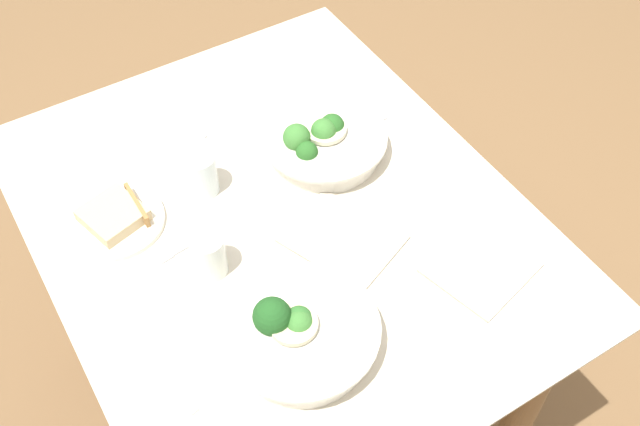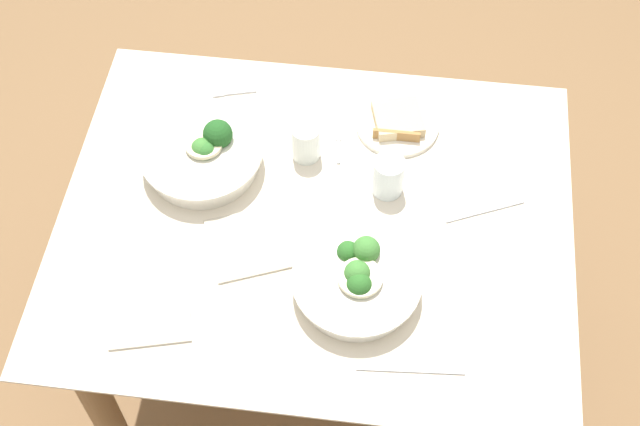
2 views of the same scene
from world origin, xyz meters
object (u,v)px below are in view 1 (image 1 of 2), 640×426
Objects in this scene: bread_side_plate at (115,218)px; napkin_folded_lower at (481,268)px; water_glass_center at (200,174)px; napkin_folded_upper at (343,239)px; table_knife_left at (357,94)px; fork_by_far_bowl at (179,251)px; water_glass_side at (209,255)px; fork_by_near_bowl at (177,395)px; broccoli_bowl_near at (323,142)px; broccoli_bowl_far at (298,333)px; table_knife_right at (174,121)px.

napkin_folded_lower is (-0.47, -0.54, -0.01)m from bread_side_plate.
napkin_folded_lower is at bearing -141.84° from water_glass_center.
bread_side_plate reaches higher than napkin_folded_upper.
table_knife_left is at bearing -37.07° from napkin_folded_upper.
water_glass_side is at bearing 109.32° from fork_by_far_bowl.
fork_by_near_bowl is 0.50× the size of napkin_folded_upper.
napkin_folded_upper is at bearing 157.54° from broccoli_bowl_near.
bread_side_plate reaches higher than napkin_folded_lower.
broccoli_bowl_far reaches higher than water_glass_center.
water_glass_side is 0.50× the size of table_knife_right.
napkin_folded_lower is (-0.06, -0.60, 0.00)m from fork_by_near_bowl.
fork_by_far_bowl is 0.92× the size of fork_by_near_bowl.
table_knife_right is 0.89× the size of napkin_folded_upper.
broccoli_bowl_far is at bearing -158.28° from bread_side_plate.
fork_by_near_bowl is (-0.39, 0.24, -0.05)m from water_glass_center.
water_glass_side is 0.52× the size of napkin_folded_lower.
bread_side_plate reaches higher than fork_by_far_bowl.
bread_side_plate is at bearing 49.43° from napkin_folded_lower.
table_knife_left is at bearing 110.04° from fork_by_near_bowl.
napkin_folded_lower is at bearing -130.57° from bread_side_plate.
broccoli_bowl_near reaches higher than water_glass_side.
broccoli_bowl_near reaches higher than table_knife_right.
fork_by_far_bowl is 0.46× the size of napkin_folded_upper.
fork_by_far_bowl is at bearing 132.93° from table_knife_right.
fork_by_far_bowl is at bearing -149.81° from bread_side_plate.
napkin_folded_upper is (0.15, -0.19, -0.03)m from broccoli_bowl_far.
broccoli_bowl_far reaches higher than broccoli_bowl_near.
table_knife_right is at bearing -14.99° from water_glass_side.
broccoli_bowl_far is 3.00× the size of water_glass_side.
broccoli_bowl_far is 0.23m from fork_by_near_bowl.
table_knife_left is 0.54m from napkin_folded_lower.
broccoli_bowl_near is 1.27× the size of napkin_folded_upper.
bread_side_plate is 2.04× the size of fork_by_far_bowl.
fork_by_far_bowl and fork_by_near_bowl have the same top height.
fork_by_near_bowl is at bearing 107.75° from napkin_folded_upper.
broccoli_bowl_far is 0.23m from water_glass_side.
water_glass_side is 0.26m from fork_by_near_bowl.
table_knife_right is at bearing -46.54° from bread_side_plate.
broccoli_bowl_near is 0.35m from table_knife_right.
water_glass_side is at bearing 158.65° from water_glass_center.
napkin_folded_upper is (-0.48, -0.14, 0.00)m from table_knife_right.
water_glass_center reaches higher than bread_side_plate.
napkin_folded_upper is at bearing 138.62° from table_knife_left.
broccoli_bowl_far is 1.32× the size of napkin_folded_upper.
broccoli_bowl_far is at bearing 83.87° from napkin_folded_lower.
napkin_folded_upper is at bearing -105.58° from water_glass_side.
table_knife_left is at bearing -79.51° from water_glass_center.
water_glass_center is at bearing 38.16° from napkin_folded_lower.
broccoli_bowl_near is at bearing -162.45° from table_knife_right.
napkin_folded_upper reaches higher than fork_by_near_bowl.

